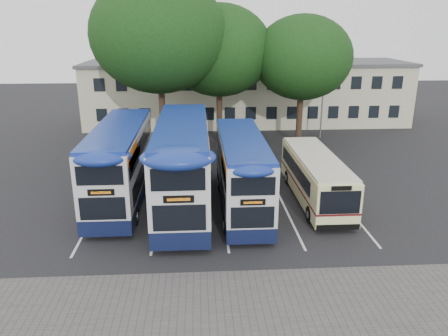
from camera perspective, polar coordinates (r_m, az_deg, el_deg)
ground at (r=21.00m, az=10.98°, el=-9.92°), size 120.00×120.00×0.00m
paving_strip at (r=16.47m, az=8.26°, el=-18.49°), size 40.00×6.00×0.01m
bay_lines at (r=24.92m, az=-0.25°, el=-4.86°), size 14.12×11.00×0.01m
depot_building at (r=45.63m, az=2.94°, el=9.92°), size 32.40×8.40×6.20m
lamp_post at (r=39.69m, az=12.93°, el=11.04°), size 0.25×1.05×9.06m
tree_left at (r=34.38m, az=-8.51°, el=16.85°), size 10.24×10.24×13.40m
tree_mid at (r=36.67m, az=-0.64°, el=15.09°), size 8.71×8.71×11.45m
tree_right at (r=36.70m, az=10.23°, el=13.99°), size 7.96×7.96×10.61m
bus_dd_left at (r=25.54m, az=-13.36°, el=1.00°), size 2.57×10.58×4.41m
bus_dd_mid at (r=24.05m, az=-5.41°, el=0.88°), size 2.79×11.50×4.80m
bus_dd_right at (r=23.89m, az=2.34°, el=-0.17°), size 2.37×9.78×4.07m
bus_single at (r=25.77m, az=11.83°, el=-0.86°), size 2.29×9.00×2.68m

